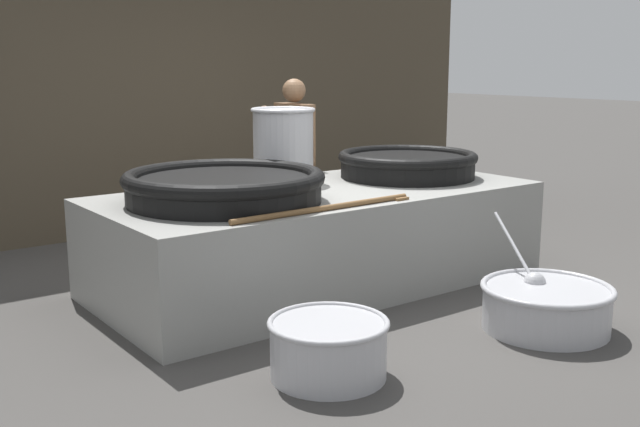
% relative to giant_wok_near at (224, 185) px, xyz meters
% --- Properties ---
extents(ground_plane, '(60.00, 60.00, 0.00)m').
position_rel_giant_wok_near_xyz_m(ground_plane, '(0.88, 0.01, -0.90)').
color(ground_plane, '#474442').
extents(back_wall, '(8.44, 0.24, 3.40)m').
position_rel_giant_wok_near_xyz_m(back_wall, '(0.88, 2.80, 0.80)').
color(back_wall, '#4C4233').
rests_on(back_wall, ground_plane).
extents(hearth_platform, '(3.56, 1.64, 0.77)m').
position_rel_giant_wok_near_xyz_m(hearth_platform, '(0.88, 0.01, -0.51)').
color(hearth_platform, gray).
rests_on(hearth_platform, ground_plane).
extents(giant_wok_near, '(1.47, 1.47, 0.24)m').
position_rel_giant_wok_near_xyz_m(giant_wok_near, '(0.00, 0.00, 0.00)').
color(giant_wok_near, black).
rests_on(giant_wok_near, hearth_platform).
extents(giant_wok_far, '(1.23, 1.23, 0.23)m').
position_rel_giant_wok_near_xyz_m(giant_wok_far, '(1.91, 0.10, -0.00)').
color(giant_wok_far, black).
rests_on(giant_wok_far, hearth_platform).
extents(stock_pot, '(0.55, 0.55, 0.63)m').
position_rel_giant_wok_near_xyz_m(stock_pot, '(0.89, 0.55, 0.20)').
color(stock_pot, silver).
rests_on(stock_pot, hearth_platform).
extents(stirring_paddle, '(1.53, 0.12, 0.04)m').
position_rel_giant_wok_near_xyz_m(stirring_paddle, '(0.45, -0.70, -0.11)').
color(stirring_paddle, brown).
rests_on(stirring_paddle, hearth_platform).
extents(cook, '(0.38, 0.59, 1.63)m').
position_rel_giant_wok_near_xyz_m(cook, '(1.48, 1.24, -0.02)').
color(cook, '#8C6647').
rests_on(cook, ground_plane).
extents(prep_bowl_vegetables, '(0.88, 1.11, 0.68)m').
position_rel_giant_wok_near_xyz_m(prep_bowl_vegetables, '(1.45, -1.77, -0.73)').
color(prep_bowl_vegetables, '#B7B7BC').
rests_on(prep_bowl_vegetables, ground_plane).
extents(prep_bowl_meat, '(0.70, 0.70, 0.34)m').
position_rel_giant_wok_near_xyz_m(prep_bowl_meat, '(-0.20, -1.52, -0.71)').
color(prep_bowl_meat, '#B7B7BC').
rests_on(prep_bowl_meat, ground_plane).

